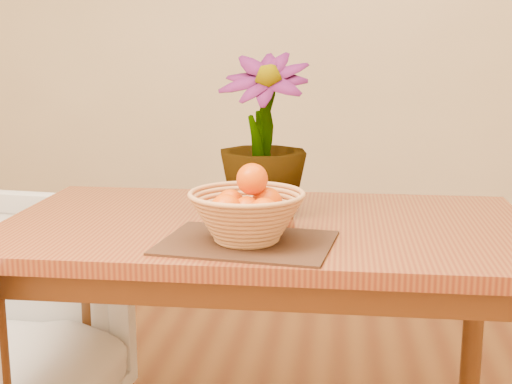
# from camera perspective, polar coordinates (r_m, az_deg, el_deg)

# --- Properties ---
(wall_back) EXTENTS (4.00, 0.02, 2.70)m
(wall_back) POSITION_cam_1_polar(r_m,az_deg,el_deg) (3.79, 4.03, 13.84)
(wall_back) COLOR #FFE9C2
(wall_back) RESTS_ON floor
(table) EXTENTS (1.40, 0.80, 0.75)m
(table) POSITION_cam_1_polar(r_m,az_deg,el_deg) (1.93, 0.72, -4.91)
(table) COLOR brown
(table) RESTS_ON floor
(placemat) EXTENTS (0.43, 0.35, 0.01)m
(placemat) POSITION_cam_1_polar(r_m,az_deg,el_deg) (1.69, -0.74, -4.07)
(placemat) COLOR #3C2015
(placemat) RESTS_ON table
(wicker_basket) EXTENTS (0.28, 0.28, 0.11)m
(wicker_basket) POSITION_cam_1_polar(r_m,az_deg,el_deg) (1.68, -0.75, -2.14)
(wicker_basket) COLOR tan
(wicker_basket) RESTS_ON placemat
(orange_pile) EXTENTS (0.16, 0.17, 0.14)m
(orange_pile) POSITION_cam_1_polar(r_m,az_deg,el_deg) (1.67, -0.66, -0.79)
(orange_pile) COLOR #E04C03
(orange_pile) RESTS_ON wicker_basket
(potted_plant) EXTENTS (0.27, 0.27, 0.44)m
(potted_plant) POSITION_cam_1_polar(r_m,az_deg,el_deg) (1.94, 0.55, 4.57)
(potted_plant) COLOR #1E4E16
(potted_plant) RESTS_ON table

